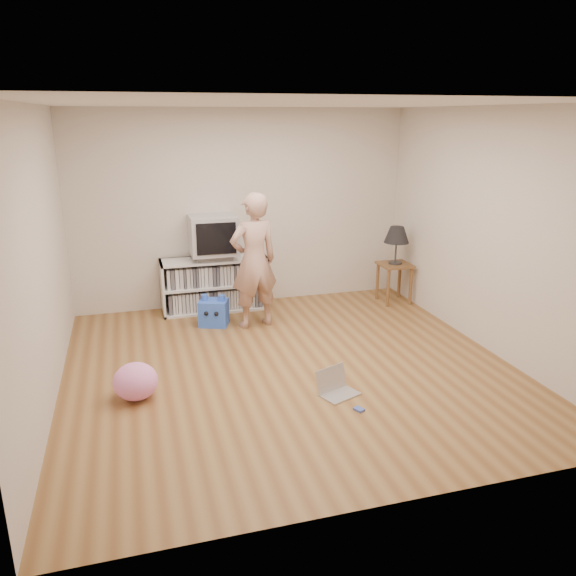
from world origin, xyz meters
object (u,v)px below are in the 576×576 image
at_px(table_lamp, 397,236).
at_px(laptop, 335,387).
at_px(person, 254,261).
at_px(crt_tv, 213,235).
at_px(dvd_deck, 214,256).
at_px(side_table, 394,273).
at_px(media_unit, 215,284).
at_px(plush_pink, 136,381).
at_px(plush_blue, 214,312).

bearing_deg(table_lamp, laptop, -126.81).
distance_m(person, laptop, 2.11).
bearing_deg(crt_tv, dvd_deck, 90.00).
height_order(side_table, person, person).
xyz_separation_m(table_lamp, laptop, (-1.73, -2.32, -0.88)).
xyz_separation_m(media_unit, table_lamp, (2.43, -0.39, 0.59)).
xyz_separation_m(crt_tv, table_lamp, (2.43, -0.37, -0.08)).
xyz_separation_m(person, plush_pink, (-1.47, -1.53, -0.65)).
bearing_deg(side_table, plush_blue, -175.13).
distance_m(table_lamp, plush_pink, 4.09).
relative_size(dvd_deck, crt_tv, 0.75).
xyz_separation_m(side_table, person, (-2.06, -0.37, 0.41)).
relative_size(media_unit, side_table, 2.55).
xyz_separation_m(plush_blue, plush_pink, (-0.98, -1.69, 0.00)).
height_order(media_unit, person, person).
relative_size(side_table, table_lamp, 1.07).
height_order(side_table, table_lamp, table_lamp).
bearing_deg(laptop, dvd_deck, 82.76).
bearing_deg(media_unit, laptop, -75.47).
distance_m(laptop, plush_pink, 1.85).
height_order(laptop, plush_blue, plush_blue).
bearing_deg(media_unit, person, -64.16).
xyz_separation_m(dvd_deck, side_table, (2.43, -0.37, -0.32)).
height_order(dvd_deck, person, person).
xyz_separation_m(media_unit, person, (0.37, -0.76, 0.47)).
distance_m(media_unit, laptop, 2.80).
distance_m(plush_blue, plush_pink, 1.96).
bearing_deg(laptop, media_unit, 82.68).
bearing_deg(person, table_lamp, 178.38).
bearing_deg(dvd_deck, table_lamp, -8.65).
distance_m(media_unit, table_lamp, 2.53).
bearing_deg(person, side_table, 178.38).
bearing_deg(table_lamp, dvd_deck, 171.35).
height_order(side_table, plush_pink, side_table).
height_order(crt_tv, laptop, crt_tv).
height_order(side_table, laptop, side_table).
height_order(person, laptop, person).
relative_size(plush_blue, plush_pink, 1.02).
distance_m(side_table, person, 2.14).
xyz_separation_m(media_unit, crt_tv, (0.00, -0.02, 0.67)).
bearing_deg(media_unit, plush_blue, -100.95).
bearing_deg(side_table, person, -169.71).
bearing_deg(plush_pink, plush_blue, 59.91).
xyz_separation_m(dvd_deck, person, (0.37, -0.74, 0.09)).
relative_size(side_table, laptop, 1.31).
distance_m(person, plush_pink, 2.22).
bearing_deg(media_unit, table_lamp, -9.01).
xyz_separation_m(side_table, plush_pink, (-3.53, -1.91, -0.24)).
distance_m(crt_tv, side_table, 2.53).
bearing_deg(plush_blue, dvd_deck, 99.62).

